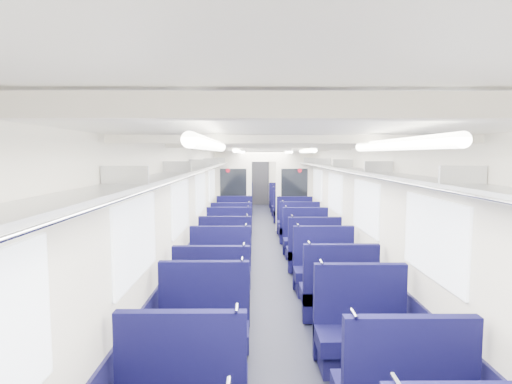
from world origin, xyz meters
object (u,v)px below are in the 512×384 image
seat_8 (213,298)px  seat_21 (288,213)px  seat_26 (240,201)px  seat_16 (232,232)px  seat_6 (203,331)px  seat_7 (362,336)px  seat_9 (338,296)px  seat_19 (295,224)px  seat_23 (285,208)px  seat_12 (225,253)px  seat_10 (220,273)px  seat_18 (234,223)px  seat_17 (299,230)px  seat_13 (313,254)px  seat_11 (324,272)px  bulkhead (264,188)px  seat_20 (237,212)px  end_door (260,182)px  seat_27 (281,201)px  seat_14 (229,241)px  seat_22 (238,208)px  seat_15 (306,242)px  seat_25 (283,204)px  seat_24 (240,204)px

seat_8 → seat_21: (1.66, 7.85, 0.00)m
seat_26 → seat_16: bearing=-90.0°
seat_6 → seat_26: bearing=90.0°
seat_7 → seat_9: (0.00, 1.21, 0.00)m
seat_7 → seat_19: size_ratio=1.00×
seat_19 → seat_23: same height
seat_9 → seat_12: 2.90m
seat_10 → seat_23: size_ratio=1.00×
seat_18 → seat_17: bearing=-33.9°
seat_13 → seat_17: same height
seat_11 → seat_18: (-1.66, 4.77, 0.00)m
bulkhead → seat_20: 1.85m
seat_18 → seat_26: (0.00, 5.45, 0.00)m
end_door → seat_13: size_ratio=1.83×
seat_21 → seat_23: (0.00, 1.23, 0.00)m
seat_6 → seat_11: 2.73m
seat_23 → seat_27: (0.00, 2.23, 0.00)m
seat_10 → seat_14: same height
seat_10 → seat_22: (0.00, 7.92, 0.00)m
seat_14 → seat_20: same height
seat_7 → seat_11: bearing=90.0°
bulkhead → seat_16: bulkhead is taller
seat_16 → end_door: bearing=84.1°
seat_21 → seat_27: (0.00, 3.46, 0.00)m
seat_7 → seat_20: 9.19m
seat_10 → seat_27: size_ratio=1.00×
seat_17 → seat_21: 3.04m
seat_17 → seat_15: bearing=-90.0°
seat_23 → seat_25: size_ratio=1.00×
seat_16 → seat_24: (0.00, 5.68, 0.00)m
bulkhead → seat_13: bulkhead is taller
seat_6 → seat_10: same height
seat_11 → seat_15: size_ratio=1.00×
seat_7 → seat_17: (0.00, 5.93, 0.00)m
seat_10 → seat_7: bearing=-53.8°
seat_10 → seat_27: (1.66, 10.16, 0.00)m
seat_21 → seat_22: size_ratio=1.00×
seat_17 → seat_25: bearing=90.0°
seat_19 → seat_14: bearing=-126.3°
seat_15 → seat_26: size_ratio=1.00×
seat_17 → seat_23: size_ratio=1.00×
seat_21 → seat_25: bearing=90.0°
seat_12 → seat_13: (1.66, -0.10, 0.00)m
seat_17 → seat_12: bearing=-125.3°
seat_20 → seat_26: size_ratio=1.00×
seat_8 → seat_22: bearing=90.0°
seat_7 → seat_18: (-1.66, 7.04, 0.00)m
bulkhead → seat_15: size_ratio=2.57×
seat_13 → seat_8: bearing=-125.1°
seat_19 → seat_25: (0.00, 4.52, 0.00)m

